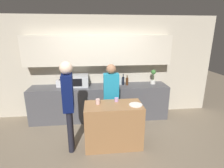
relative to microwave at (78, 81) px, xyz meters
The scene contains 16 objects.
ground_plane 1.89m from the microwave, 69.30° to the right, with size 14.00×14.00×0.00m, color #7F705B.
back_wall 0.76m from the microwave, 19.87° to the left, with size 6.40×0.40×2.70m.
back_counter 0.82m from the microwave, ahead, with size 3.60×0.62×0.91m.
kitchen_island 1.64m from the microwave, 59.49° to the right, with size 1.14×0.58×0.90m.
microwave is the anchor object (origin of this frame).
toaster 0.43m from the microwave, behind, with size 0.26×0.16×0.18m.
potted_plant 2.01m from the microwave, ahead, with size 0.14×0.14×0.40m.
bottle_0 1.01m from the microwave, ahead, with size 0.09×0.09×0.31m.
bottle_1 1.12m from the microwave, ahead, with size 0.08×0.08×0.24m.
bottle_2 1.19m from the microwave, ahead, with size 0.06×0.06×0.30m.
bottle_3 1.29m from the microwave, ahead, with size 0.07×0.07×0.28m.
plate_on_island 1.84m from the microwave, 48.95° to the right, with size 0.26×0.26×0.01m.
cup_0 1.43m from the microwave, 53.19° to the right, with size 0.08×0.08×0.08m.
cup_1 1.33m from the microwave, 69.35° to the right, with size 0.08×0.08×0.11m.
person_left 1.37m from the microwave, 93.31° to the right, with size 0.23×0.35×1.78m.
person_center 1.09m from the microwave, 43.93° to the right, with size 0.34×0.21×1.61m.
Camera 1 is at (-0.15, -3.00, 2.25)m, focal length 28.00 mm.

